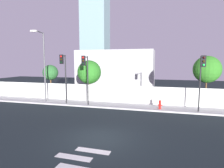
# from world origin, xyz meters

# --- Properties ---
(ground_plane) EXTENTS (80.00, 80.00, 0.00)m
(ground_plane) POSITION_xyz_m (0.00, 0.00, 0.00)
(ground_plane) COLOR black
(sidewalk) EXTENTS (36.00, 2.40, 0.15)m
(sidewalk) POSITION_xyz_m (0.00, 8.20, 0.07)
(sidewalk) COLOR #ADADAD
(sidewalk) RESTS_ON ground
(perimeter_wall) EXTENTS (36.00, 0.18, 1.80)m
(perimeter_wall) POSITION_xyz_m (0.00, 9.49, 1.05)
(perimeter_wall) COLOR silver
(perimeter_wall) RESTS_ON sidewalk
(traffic_light_left) EXTENTS (0.48, 1.80, 4.85)m
(traffic_light_left) POSITION_xyz_m (-3.69, 6.73, 3.70)
(traffic_light_left) COLOR black
(traffic_light_left) RESTS_ON sidewalk
(traffic_light_center) EXTENTS (0.35, 1.69, 4.79)m
(traffic_light_center) POSITION_xyz_m (6.44, 6.78, 3.66)
(traffic_light_center) COLOR black
(traffic_light_center) RESTS_ON sidewalk
(traffic_light_right) EXTENTS (0.36, 1.19, 4.99)m
(traffic_light_right) POSITION_xyz_m (-6.20, 7.05, 3.76)
(traffic_light_right) COLOR black
(traffic_light_right) RESTS_ON sidewalk
(street_lamp_curbside) EXTENTS (0.83, 2.32, 7.32)m
(street_lamp_curbside) POSITION_xyz_m (-8.79, 7.45, 4.49)
(street_lamp_curbside) COLOR #4C4C51
(street_lamp_curbside) RESTS_ON sidewalk
(fire_hydrant) EXTENTS (0.44, 0.26, 0.82)m
(fire_hydrant) POSITION_xyz_m (3.21, 7.63, 0.59)
(fire_hydrant) COLOR red
(fire_hydrant) RESTS_ON sidewalk
(roadside_tree_leftmost) EXTENTS (1.87, 1.87, 4.08)m
(roadside_tree_leftmost) POSITION_xyz_m (-10.06, 10.66, 3.13)
(roadside_tree_leftmost) COLOR brown
(roadside_tree_leftmost) RESTS_ON ground
(roadside_tree_midleft) EXTENTS (2.75, 2.75, 4.64)m
(roadside_tree_midleft) POSITION_xyz_m (-4.92, 10.66, 3.25)
(roadside_tree_midleft) COLOR brown
(roadside_tree_midleft) RESTS_ON ground
(roadside_tree_midright) EXTENTS (2.67, 2.67, 5.04)m
(roadside_tree_midright) POSITION_xyz_m (7.57, 10.66, 3.70)
(roadside_tree_midright) COLOR brown
(roadside_tree_midright) RESTS_ON ground
(low_building_distant) EXTENTS (13.47, 6.00, 6.48)m
(low_building_distant) POSITION_xyz_m (-4.97, 23.49, 3.24)
(low_building_distant) COLOR #AFAFAF
(low_building_distant) RESTS_ON ground
(tower_on_skyline) EXTENTS (6.24, 5.00, 25.61)m
(tower_on_skyline) POSITION_xyz_m (-13.31, 35.49, 12.81)
(tower_on_skyline) COLOR gray
(tower_on_skyline) RESTS_ON ground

